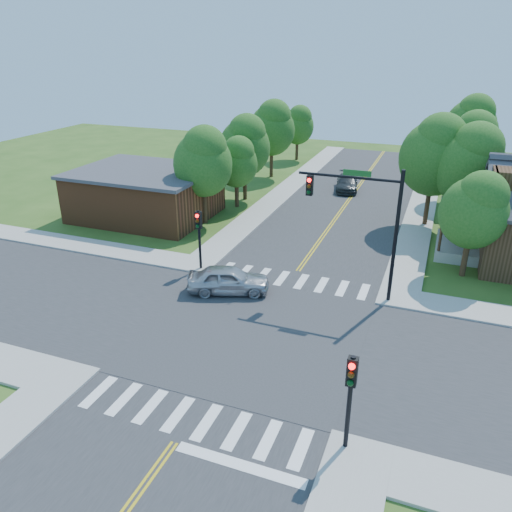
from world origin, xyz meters
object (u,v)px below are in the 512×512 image
at_px(signal_pole_se, 351,386).
at_px(car_silver, 228,280).
at_px(car_dgrey, 347,183).
at_px(signal_mast_ne, 364,212).
at_px(signal_pole_nw, 199,229).

distance_m(signal_pole_se, car_silver, 12.56).
distance_m(signal_pole_se, car_dgrey, 32.46).
distance_m(signal_mast_ne, signal_pole_nw, 9.76).
relative_size(signal_mast_ne, car_silver, 1.48).
xyz_separation_m(signal_mast_ne, car_dgrey, (-4.76, 20.54, -4.17)).
distance_m(signal_pole_nw, car_dgrey, 21.19).
xyz_separation_m(car_silver, car_dgrey, (1.98, 22.63, -0.09)).
height_order(signal_pole_se, car_dgrey, signal_pole_se).
bearing_deg(car_dgrey, signal_pole_se, -88.70).
bearing_deg(signal_pole_nw, car_silver, -36.79).
height_order(signal_mast_ne, signal_pole_nw, signal_mast_ne).
distance_m(signal_mast_ne, car_silver, 8.15).
distance_m(signal_mast_ne, signal_pole_se, 11.55).
xyz_separation_m(signal_pole_se, signal_pole_nw, (-11.20, 11.20, 0.00)).
relative_size(signal_mast_ne, car_dgrey, 1.46).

